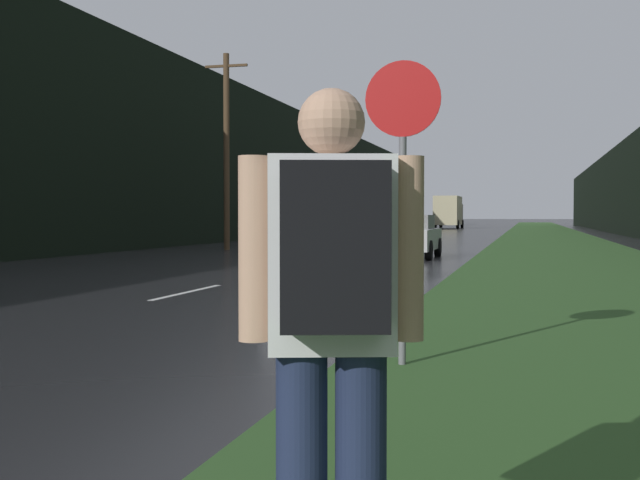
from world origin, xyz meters
name	(u,v)px	position (x,y,z in m)	size (l,w,h in m)	color
grass_verge	(555,244)	(7.27, 40.00, 0.01)	(6.00, 240.00, 0.02)	#2D5123
lane_stripe_c	(188,292)	(0.00, 13.31, 0.00)	(0.12, 3.00, 0.01)	silver
lane_stripe_d	(296,268)	(0.00, 20.31, 0.00)	(0.12, 3.00, 0.01)	silver
treeline_far_side	(273,171)	(-10.27, 50.00, 4.31)	(2.00, 140.00, 8.62)	black
utility_pole_far	(226,149)	(-5.85, 30.34, 4.10)	(1.80, 0.24, 7.94)	#4C3823
stop_sign	(403,178)	(4.89, 7.17, 1.75)	(0.70, 0.07, 2.83)	slate
hitchhiker_with_backpack	(332,318)	(5.37, 2.45, 1.05)	(0.62, 0.52, 1.84)	#1E2847
car_passing_near	(335,247)	(2.13, 15.92, 0.75)	(1.83, 4.38, 1.48)	#BCBCBC
car_passing_far	(407,236)	(2.13, 26.05, 0.72)	(1.98, 4.15, 1.41)	#BCBCBC
car_oncoming	(408,224)	(-2.13, 55.58, 0.76)	(1.89, 4.43, 1.54)	maroon
delivery_truck	(449,211)	(-2.13, 84.99, 1.80)	(2.58, 8.56, 3.38)	#6E684F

